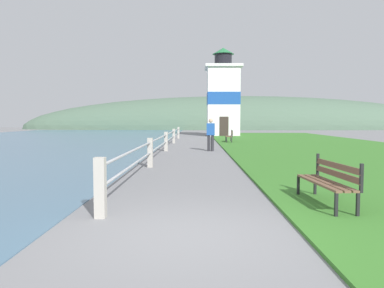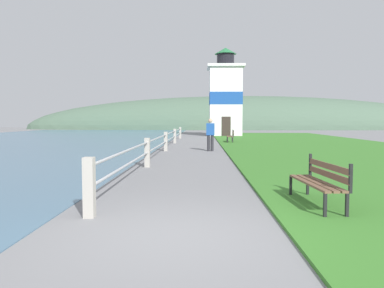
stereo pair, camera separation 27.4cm
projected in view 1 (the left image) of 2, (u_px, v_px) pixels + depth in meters
ground_plane at (189, 236)px, 5.33m from camera, size 160.00×160.00×0.00m
grass_verge at (325, 148)px, 21.82m from camera, size 12.00×49.86×0.06m
seawall_railing at (166, 140)px, 19.91m from camera, size 0.18×27.43×1.03m
park_bench_near at (329, 179)px, 7.12m from camera, size 0.60×1.92×0.94m
park_bench_midway at (230, 135)px, 27.37m from camera, size 0.55×1.65×0.94m
lighthouse at (223, 97)px, 39.03m from camera, size 3.75×3.75×9.13m
person_strolling at (211, 133)px, 19.95m from camera, size 0.44×0.27×1.74m
distant_hillside at (240, 129)px, 68.34m from camera, size 80.00×16.00×12.00m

